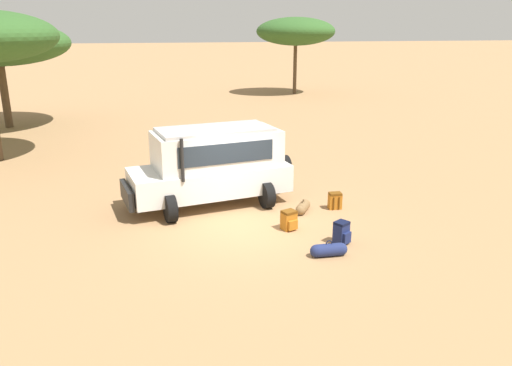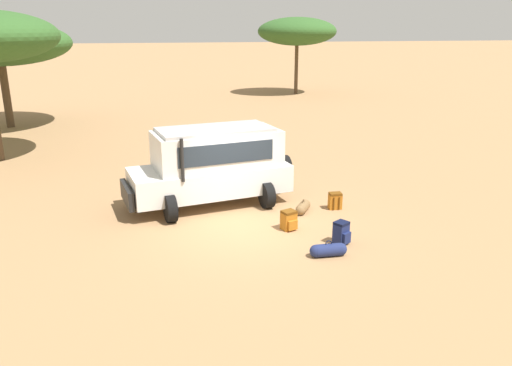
% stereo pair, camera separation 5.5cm
% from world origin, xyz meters
% --- Properties ---
extents(ground_plane, '(320.00, 320.00, 0.00)m').
position_xyz_m(ground_plane, '(0.00, 0.00, 0.00)').
color(ground_plane, '#9E754C').
extents(safari_vehicle, '(5.47, 3.28, 2.44)m').
position_xyz_m(safari_vehicle, '(-0.71, 2.17, 1.29)').
color(safari_vehicle, silver).
rests_on(safari_vehicle, ground_plane).
extents(backpack_beside_front_wheel, '(0.40, 0.38, 0.52)m').
position_xyz_m(backpack_beside_front_wheel, '(2.88, 0.91, 0.25)').
color(backpack_beside_front_wheel, '#B26619').
rests_on(backpack_beside_front_wheel, ground_plane).
extents(backpack_cluster_center, '(0.46, 0.48, 0.60)m').
position_xyz_m(backpack_cluster_center, '(2.10, -1.57, 0.29)').
color(backpack_cluster_center, navy).
rests_on(backpack_cluster_center, ground_plane).
extents(backpack_near_rear_wheel, '(0.47, 0.47, 0.55)m').
position_xyz_m(backpack_near_rear_wheel, '(1.04, -0.37, 0.27)').
color(backpack_near_rear_wheel, '#B26619').
rests_on(backpack_near_rear_wheel, ground_plane).
extents(duffel_bag_low_black_case, '(0.61, 0.76, 0.41)m').
position_xyz_m(duffel_bag_low_black_case, '(1.83, 0.84, 0.16)').
color(duffel_bag_low_black_case, brown).
rests_on(duffel_bag_low_black_case, ground_plane).
extents(duffel_bag_soft_canvas, '(0.95, 0.34, 0.42)m').
position_xyz_m(duffel_bag_soft_canvas, '(1.51, -2.21, 0.16)').
color(duffel_bag_soft_canvas, navy).
rests_on(duffel_bag_soft_canvas, ground_plane).
extents(acacia_tree_centre_back, '(6.37, 5.73, 6.09)m').
position_xyz_m(acacia_tree_centre_back, '(9.64, 27.37, 4.97)').
color(acacia_tree_centre_back, brown).
rests_on(acacia_tree_centre_back, ground_plane).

